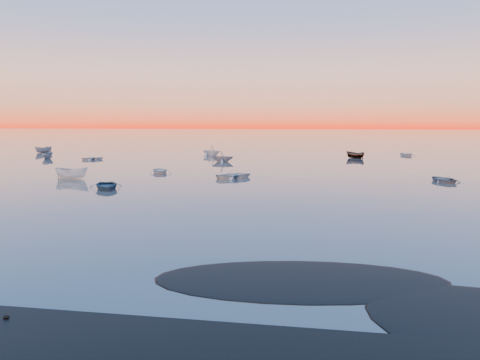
# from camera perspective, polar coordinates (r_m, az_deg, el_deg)

# --- Properties ---
(ground) EXTENTS (600.00, 600.00, 0.00)m
(ground) POSITION_cam_1_polar(r_m,az_deg,el_deg) (117.70, 5.27, 3.92)
(ground) COLOR #625952
(ground) RESTS_ON ground
(mud_lobes) EXTENTS (140.00, 6.00, 0.07)m
(mud_lobes) POSITION_cam_1_polar(r_m,az_deg,el_deg) (19.60, -18.69, -12.61)
(mud_lobes) COLOR black
(mud_lobes) RESTS_ON ground
(moored_fleet) EXTENTS (124.00, 58.00, 1.20)m
(moored_fleet) POSITION_cam_1_polar(r_m,az_deg,el_deg) (71.04, 2.36, 1.86)
(moored_fleet) COLOR silver
(moored_fleet) RESTS_ON ground
(boat_near_left) EXTENTS (4.65, 3.57, 1.08)m
(boat_near_left) POSITION_cam_1_polar(r_m,az_deg,el_deg) (47.32, -15.98, -1.06)
(boat_near_left) COLOR #344F64
(boat_near_left) RESTS_ON ground
(boat_near_center) EXTENTS (1.79, 4.05, 1.39)m
(boat_near_center) POSITION_cam_1_polar(r_m,az_deg,el_deg) (57.01, -19.81, 0.15)
(boat_near_center) COLOR silver
(boat_near_center) RESTS_ON ground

